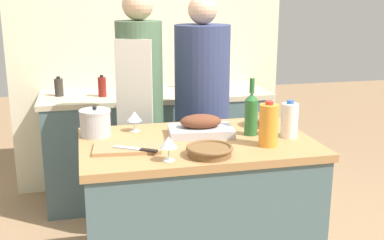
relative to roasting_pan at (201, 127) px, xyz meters
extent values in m
cube|color=#4C666B|center=(-0.04, -0.09, -0.53)|extent=(1.19, 0.75, 0.88)
cube|color=#B27F4C|center=(-0.04, -0.09, -0.06)|extent=(1.22, 0.78, 0.04)
cube|color=#4C666B|center=(-0.04, 1.33, -0.54)|extent=(1.77, 0.58, 0.86)
cube|color=beige|center=(-0.04, 1.33, -0.09)|extent=(1.83, 0.60, 0.04)
cube|color=beige|center=(-0.04, 1.68, 0.31)|extent=(2.33, 0.10, 2.55)
cube|color=#BCBCC1|center=(0.00, 0.00, -0.02)|extent=(0.37, 0.25, 0.04)
ellipsoid|color=brown|center=(0.00, 0.00, 0.03)|extent=(0.24, 0.15, 0.08)
cylinder|color=brown|center=(-0.04, -0.34, -0.03)|extent=(0.21, 0.21, 0.04)
torus|color=brown|center=(-0.04, -0.34, -0.01)|extent=(0.23, 0.23, 0.02)
cube|color=#AD7F51|center=(-0.42, -0.16, -0.04)|extent=(0.35, 0.24, 0.02)
cylinder|color=#B7B7BC|center=(-0.56, 0.11, 0.02)|extent=(0.16, 0.16, 0.13)
cylinder|color=#B7B7BC|center=(-0.56, 0.11, 0.09)|extent=(0.17, 0.17, 0.01)
sphere|color=black|center=(-0.56, 0.11, 0.11)|extent=(0.02, 0.02, 0.02)
cylinder|color=#846647|center=(0.38, 0.11, -0.02)|extent=(0.16, 0.16, 0.05)
torus|color=#846647|center=(0.38, 0.11, 0.01)|extent=(0.18, 0.18, 0.02)
cylinder|color=orange|center=(0.29, -0.26, 0.06)|extent=(0.10, 0.10, 0.21)
cylinder|color=red|center=(0.29, -0.26, 0.18)|extent=(0.04, 0.04, 0.02)
cylinder|color=white|center=(0.46, -0.14, 0.05)|extent=(0.09, 0.09, 0.18)
cylinder|color=#3360B2|center=(0.46, -0.14, 0.15)|extent=(0.04, 0.04, 0.02)
cylinder|color=#28662D|center=(0.27, -0.05, 0.05)|extent=(0.07, 0.07, 0.19)
cone|color=#28662D|center=(0.27, -0.05, 0.17)|extent=(0.07, 0.07, 0.04)
cylinder|color=#28662D|center=(0.27, -0.05, 0.23)|extent=(0.03, 0.03, 0.08)
cylinder|color=silver|center=(-0.34, 0.16, -0.04)|extent=(0.06, 0.06, 0.00)
cylinder|color=silver|center=(-0.34, 0.16, -0.01)|extent=(0.01, 0.01, 0.06)
cone|color=silver|center=(-0.34, 0.16, 0.04)|extent=(0.08, 0.08, 0.05)
cylinder|color=silver|center=(-0.25, -0.37, -0.04)|extent=(0.06, 0.06, 0.00)
cylinder|color=silver|center=(-0.25, -0.37, -0.01)|extent=(0.01, 0.01, 0.06)
cone|color=silver|center=(-0.25, -0.37, 0.05)|extent=(0.08, 0.08, 0.05)
cube|color=#B7B7BC|center=(-0.42, -0.20, -0.02)|extent=(0.14, 0.10, 0.01)
cube|color=black|center=(-0.32, -0.26, -0.02)|extent=(0.09, 0.07, 0.01)
cylinder|color=maroon|center=(-0.47, 1.27, 0.01)|extent=(0.06, 0.06, 0.15)
cylinder|color=black|center=(-0.47, 1.27, 0.09)|extent=(0.03, 0.03, 0.02)
cylinder|color=#332D28|center=(-0.79, 1.37, 0.00)|extent=(0.07, 0.07, 0.14)
cylinder|color=black|center=(-0.79, 1.37, 0.08)|extent=(0.03, 0.03, 0.02)
cylinder|color=maroon|center=(0.24, 1.49, 0.02)|extent=(0.06, 0.06, 0.18)
cylinder|color=black|center=(0.24, 1.49, 0.12)|extent=(0.03, 0.03, 0.02)
cube|color=beige|center=(-0.25, 0.65, -0.56)|extent=(0.28, 0.24, 0.82)
cylinder|color=#4C6B4C|center=(-0.25, 0.65, 0.20)|extent=(0.30, 0.30, 0.68)
sphere|color=#DBAD89|center=(-0.25, 0.65, 0.64)|extent=(0.20, 0.20, 0.20)
cube|color=silver|center=(-0.30, 0.51, 0.00)|extent=(0.22, 0.10, 0.87)
cube|color=beige|center=(0.18, 0.70, -0.57)|extent=(0.35, 0.29, 0.80)
cylinder|color=navy|center=(0.18, 0.70, 0.17)|extent=(0.38, 0.38, 0.67)
sphere|color=#DBAD89|center=(0.18, 0.70, 0.60)|extent=(0.19, 0.19, 0.19)
camera|label=1|loc=(-0.62, -2.45, 0.71)|focal=45.00mm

